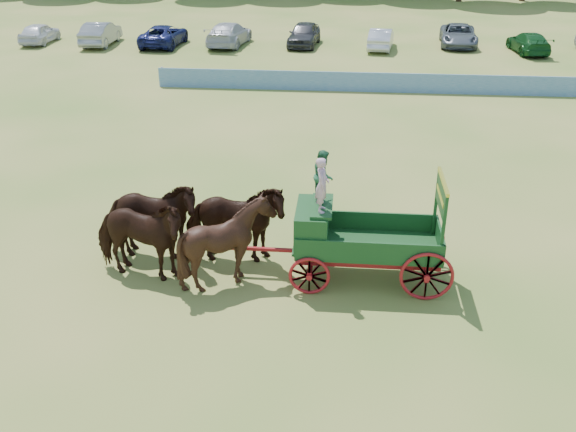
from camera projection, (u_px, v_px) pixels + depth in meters
The scene contains 8 objects.
ground at pixel (463, 258), 18.57m from camera, with size 160.00×160.00×0.00m, color #A7904B.
horse_lead_left at pixel (139, 238), 17.11m from camera, with size 1.31×2.87×2.43m, color black.
horse_lead_right at pixel (151, 220), 18.09m from camera, with size 1.31×2.87×2.43m, color black.
horse_wheel_left at pixel (227, 242), 16.90m from camera, with size 1.96×2.21×2.43m, color black.
horse_wheel_right at pixel (234, 224), 17.89m from camera, with size 1.31×2.87×2.43m, color black.
farm_dray at pixel (342, 226), 17.02m from camera, with size 5.99×2.00×3.60m.
sponsor_banner at pixel (395, 83), 34.51m from camera, with size 26.00×0.08×1.05m, color #1B5F97.
parked_cars at pixel (332, 37), 45.11m from camera, with size 46.11×7.41×1.63m.
Camera 1 is at (-3.57, -16.53, 9.29)m, focal length 40.00 mm.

